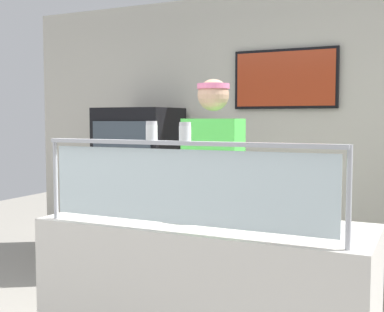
{
  "coord_description": "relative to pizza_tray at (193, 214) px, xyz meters",
  "views": [
    {
      "loc": [
        1.95,
        -2.09,
        1.5
      ],
      "look_at": [
        0.78,
        0.37,
        1.3
      ],
      "focal_mm": 46.99,
      "sensor_mm": 36.0,
      "label": 1
    }
  ],
  "objects": [
    {
      "name": "parmesan_shaker",
      "position": [
        -0.06,
        -0.36,
        0.47
      ],
      "size": [
        0.06,
        0.06,
        0.1
      ],
      "color": "white",
      "rests_on": "sneeze_guard"
    },
    {
      "name": "drink_fridge",
      "position": [
        -1.42,
        1.74,
        -0.16
      ],
      "size": [
        0.73,
        0.64,
        1.61
      ],
      "color": "black",
      "rests_on": "ground"
    },
    {
      "name": "pizza_tray",
      "position": [
        0.0,
        0.0,
        0.0
      ],
      "size": [
        0.43,
        0.43,
        0.04
      ],
      "color": "#9EA0A8",
      "rests_on": "serving_counter"
    },
    {
      "name": "pepper_flake_shaker",
      "position": [
        0.13,
        -0.36,
        0.47
      ],
      "size": [
        0.06,
        0.06,
        0.09
      ],
      "color": "white",
      "rests_on": "sneeze_guard"
    },
    {
      "name": "worker_figure",
      "position": [
        -0.11,
        0.56,
        0.04
      ],
      "size": [
        0.41,
        0.5,
        1.76
      ],
      "color": "#23232D",
      "rests_on": "ground"
    },
    {
      "name": "serving_counter",
      "position": [
        0.11,
        -0.08,
        -0.49
      ],
      "size": [
        1.75,
        0.68,
        0.95
      ],
      "primitive_type": "cube",
      "color": "silver",
      "rests_on": "ground"
    },
    {
      "name": "pizza_server",
      "position": [
        -0.02,
        -0.02,
        0.02
      ],
      "size": [
        0.08,
        0.28,
        0.01
      ],
      "primitive_type": "cube",
      "rotation": [
        0.0,
        0.0,
        -0.01
      ],
      "color": "#ADAFB7",
      "rests_on": "pizza_tray"
    },
    {
      "name": "sneeze_guard",
      "position": [
        0.11,
        -0.36,
        0.26
      ],
      "size": [
        1.58,
        0.06,
        0.44
      ],
      "color": "#B2B5BC",
      "rests_on": "serving_counter"
    },
    {
      "name": "shop_rear_unit",
      "position": [
        0.11,
        2.18,
        0.39
      ],
      "size": [
        6.15,
        0.13,
        2.7
      ],
      "color": "beige",
      "rests_on": "ground"
    }
  ]
}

